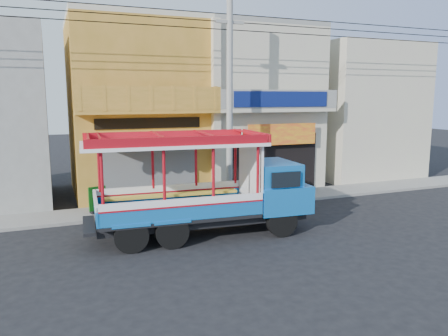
% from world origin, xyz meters
% --- Properties ---
extents(ground, '(90.00, 90.00, 0.00)m').
position_xyz_m(ground, '(0.00, 0.00, 0.00)').
color(ground, black).
rests_on(ground, ground).
extents(sidewalk, '(30.00, 2.00, 0.12)m').
position_xyz_m(sidewalk, '(0.00, 4.00, 0.06)').
color(sidewalk, slate).
rests_on(sidewalk, ground).
extents(shophouse_left, '(6.00, 7.50, 8.24)m').
position_xyz_m(shophouse_left, '(-4.00, 7.96, 4.11)').
color(shophouse_left, '#A37624').
rests_on(shophouse_left, ground).
extents(shophouse_right, '(6.00, 6.75, 8.24)m').
position_xyz_m(shophouse_right, '(2.00, 7.96, 4.11)').
color(shophouse_right, beige).
rests_on(shophouse_right, ground).
extents(party_pilaster, '(0.35, 0.30, 8.00)m').
position_xyz_m(party_pilaster, '(-1.00, 4.85, 4.00)').
color(party_pilaster, beige).
rests_on(party_pilaster, ground).
extents(filler_building_right, '(6.00, 6.00, 7.60)m').
position_xyz_m(filler_building_right, '(9.00, 8.00, 3.80)').
color(filler_building_right, beige).
rests_on(filler_building_right, ground).
extents(utility_pole, '(28.00, 0.26, 9.00)m').
position_xyz_m(utility_pole, '(-0.85, 3.30, 5.03)').
color(utility_pole, gray).
rests_on(utility_pole, ground).
extents(songthaew_truck, '(7.60, 2.90, 3.48)m').
position_xyz_m(songthaew_truck, '(-2.79, 0.11, 1.68)').
color(songthaew_truck, black).
rests_on(songthaew_truck, ground).
extents(green_sign, '(0.68, 0.46, 1.06)m').
position_xyz_m(green_sign, '(-6.35, 3.98, 0.56)').
color(green_sign, black).
rests_on(green_sign, sidewalk).
extents(potted_plant_a, '(1.02, 1.08, 0.94)m').
position_xyz_m(potted_plant_a, '(1.62, 4.37, 0.59)').
color(potted_plant_a, '#195418').
rests_on(potted_plant_a, sidewalk).
extents(potted_plant_b, '(0.61, 0.64, 0.91)m').
position_xyz_m(potted_plant_b, '(2.88, 4.15, 0.58)').
color(potted_plant_b, '#195418').
rests_on(potted_plant_b, sidewalk).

